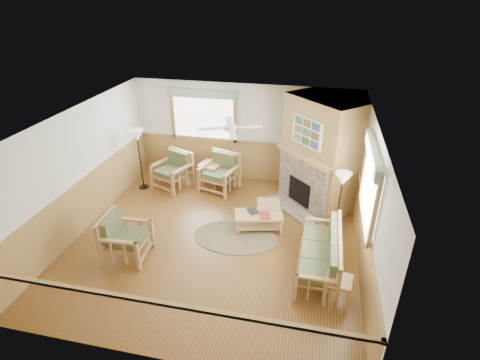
% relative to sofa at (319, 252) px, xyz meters
% --- Properties ---
extents(floor, '(6.00, 6.00, 0.01)m').
position_rel_sofa_xyz_m(floor, '(-2.19, 0.52, -0.43)').
color(floor, brown).
rests_on(floor, ground).
extents(ceiling, '(6.00, 6.00, 0.01)m').
position_rel_sofa_xyz_m(ceiling, '(-2.19, 0.52, 2.27)').
color(ceiling, white).
rests_on(ceiling, floor).
extents(wall_back, '(6.00, 0.02, 2.70)m').
position_rel_sofa_xyz_m(wall_back, '(-2.19, 3.52, 0.92)').
color(wall_back, silver).
rests_on(wall_back, floor).
extents(wall_front, '(6.00, 0.02, 2.70)m').
position_rel_sofa_xyz_m(wall_front, '(-2.19, -2.48, 0.92)').
color(wall_front, silver).
rests_on(wall_front, floor).
extents(wall_left, '(0.02, 6.00, 2.70)m').
position_rel_sofa_xyz_m(wall_left, '(-5.19, 0.52, 0.92)').
color(wall_left, silver).
rests_on(wall_left, floor).
extents(wall_right, '(0.02, 6.00, 2.70)m').
position_rel_sofa_xyz_m(wall_right, '(0.81, 0.52, 0.92)').
color(wall_right, silver).
rests_on(wall_right, floor).
extents(wainscot, '(6.00, 6.00, 1.10)m').
position_rel_sofa_xyz_m(wainscot, '(-2.19, 0.52, 0.12)').
color(wainscot, olive).
rests_on(wainscot, floor).
extents(fireplace, '(3.11, 3.11, 2.70)m').
position_rel_sofa_xyz_m(fireplace, '(-0.14, 2.57, 0.92)').
color(fireplace, olive).
rests_on(fireplace, floor).
extents(window_back, '(1.90, 0.16, 1.50)m').
position_rel_sofa_xyz_m(window_back, '(-3.29, 3.48, 2.10)').
color(window_back, white).
rests_on(window_back, wall_back).
extents(window_right, '(0.16, 1.90, 1.50)m').
position_rel_sofa_xyz_m(window_right, '(0.77, 0.32, 2.10)').
color(window_right, white).
rests_on(window_right, wall_right).
extents(ceiling_fan, '(1.59, 1.59, 0.36)m').
position_rel_sofa_xyz_m(ceiling_fan, '(-1.89, 0.82, 2.23)').
color(ceiling_fan, white).
rests_on(ceiling_fan, ceiling).
extents(sofa, '(1.86, 0.77, 0.85)m').
position_rel_sofa_xyz_m(sofa, '(0.00, 0.00, 0.00)').
color(sofa, '#AE8351').
rests_on(sofa, floor).
extents(armchair_back_left, '(1.12, 1.12, 0.96)m').
position_rel_sofa_xyz_m(armchair_back_left, '(-3.97, 2.61, 0.05)').
color(armchair_back_left, '#AE8351').
rests_on(armchair_back_left, floor).
extents(armchair_back_right, '(1.07, 1.07, 0.97)m').
position_rel_sofa_xyz_m(armchair_back_right, '(-2.69, 2.74, 0.06)').
color(armchair_back_right, '#AE8351').
rests_on(armchair_back_right, floor).
extents(armchair_left, '(0.87, 0.87, 0.93)m').
position_rel_sofa_xyz_m(armchair_left, '(-3.77, -0.37, 0.04)').
color(armchair_left, '#AE8351').
rests_on(armchair_left, floor).
extents(coffee_table, '(1.15, 0.78, 0.42)m').
position_rel_sofa_xyz_m(coffee_table, '(-1.34, 1.10, -0.22)').
color(coffee_table, '#AE8351').
rests_on(coffee_table, floor).
extents(end_table_chairs, '(0.67, 0.66, 0.62)m').
position_rel_sofa_xyz_m(end_table_chairs, '(-3.00, 2.96, -0.12)').
color(end_table_chairs, '#AE8351').
rests_on(end_table_chairs, floor).
extents(end_table_sofa, '(0.50, 0.49, 0.49)m').
position_rel_sofa_xyz_m(end_table_sofa, '(0.36, -0.74, -0.18)').
color(end_table_sofa, '#AE8351').
rests_on(end_table_sofa, floor).
extents(footstool, '(0.59, 0.59, 0.45)m').
position_rel_sofa_xyz_m(footstool, '(-1.19, 1.55, -0.20)').
color(footstool, '#AE8351').
rests_on(footstool, floor).
extents(braided_rug, '(2.08, 2.08, 0.01)m').
position_rel_sofa_xyz_m(braided_rug, '(-1.79, 0.69, -0.42)').
color(braided_rug, brown).
rests_on(braided_rug, floor).
extents(floor_lamp_left, '(0.51, 0.51, 1.67)m').
position_rel_sofa_xyz_m(floor_lamp_left, '(-4.74, 2.38, 0.41)').
color(floor_lamp_left, black).
rests_on(floor_lamp_left, floor).
extents(floor_lamp_right, '(0.44, 0.44, 1.54)m').
position_rel_sofa_xyz_m(floor_lamp_right, '(0.36, 1.27, 0.34)').
color(floor_lamp_right, black).
rests_on(floor_lamp_right, floor).
extents(book_red, '(0.30, 0.35, 0.03)m').
position_rel_sofa_xyz_m(book_red, '(-1.19, 1.05, 0.02)').
color(book_red, maroon).
rests_on(book_red, coffee_table).
extents(book_dark, '(0.31, 0.33, 0.03)m').
position_rel_sofa_xyz_m(book_dark, '(-1.49, 1.17, 0.02)').
color(book_dark, black).
rests_on(book_dark, coffee_table).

